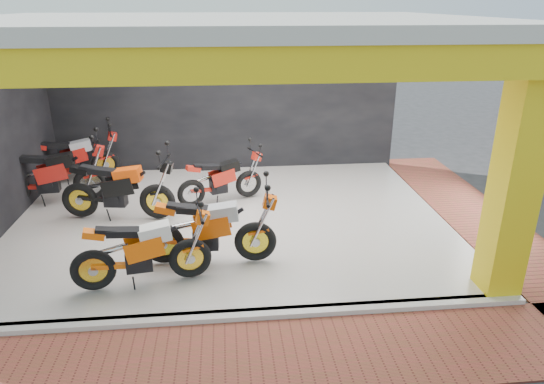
# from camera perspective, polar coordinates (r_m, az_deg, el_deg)

# --- Properties ---
(ground) EXTENTS (80.00, 80.00, 0.00)m
(ground) POSITION_cam_1_polar(r_m,az_deg,el_deg) (7.51, -4.57, -10.12)
(ground) COLOR #2D2D30
(ground) RESTS_ON ground
(showroom_floor) EXTENTS (8.00, 6.00, 0.10)m
(showroom_floor) POSITION_cam_1_polar(r_m,az_deg,el_deg) (9.25, -4.89, -3.36)
(showroom_floor) COLOR silver
(showroom_floor) RESTS_ON ground
(showroom_ceiling) EXTENTS (8.40, 6.40, 0.20)m
(showroom_ceiling) POSITION_cam_1_polar(r_m,az_deg,el_deg) (8.40, -5.69, 19.17)
(showroom_ceiling) COLOR beige
(showroom_ceiling) RESTS_ON corner_column
(back_wall) EXTENTS (8.20, 0.20, 3.50)m
(back_wall) POSITION_cam_1_polar(r_m,az_deg,el_deg) (11.70, -5.46, 10.70)
(back_wall) COLOR black
(back_wall) RESTS_ON ground
(corner_column) EXTENTS (0.50, 0.50, 3.50)m
(corner_column) POSITION_cam_1_polar(r_m,az_deg,el_deg) (7.15, 26.76, 1.36)
(corner_column) COLOR yellow
(corner_column) RESTS_ON ground
(header_beam_front) EXTENTS (8.40, 0.30, 0.40)m
(header_beam_front) POSITION_cam_1_polar(r_m,az_deg,el_deg) (5.44, -5.35, 14.75)
(header_beam_front) COLOR yellow
(header_beam_front) RESTS_ON corner_column
(header_beam_right) EXTENTS (0.30, 6.40, 0.40)m
(header_beam_right) POSITION_cam_1_polar(r_m,az_deg,el_deg) (9.34, 20.86, 16.32)
(header_beam_right) COLOR yellow
(header_beam_right) RESTS_ON corner_column
(floor_kerb) EXTENTS (8.00, 0.20, 0.10)m
(floor_kerb) POSITION_cam_1_polar(r_m,az_deg,el_deg) (6.64, -4.36, -14.37)
(floor_kerb) COLOR silver
(floor_kerb) RESTS_ON ground
(paver_front) EXTENTS (9.00, 1.40, 0.03)m
(paver_front) POSITION_cam_1_polar(r_m,az_deg,el_deg) (6.04, -4.13, -18.97)
(paver_front) COLOR brown
(paver_front) RESTS_ON ground
(paver_right) EXTENTS (1.40, 7.00, 0.03)m
(paver_right) POSITION_cam_1_polar(r_m,az_deg,el_deg) (10.46, 22.44, -2.19)
(paver_right) COLOR brown
(paver_right) RESTS_ON ground
(moto_hero) EXTENTS (2.17, 1.08, 1.27)m
(moto_hero) POSITION_cam_1_polar(r_m,az_deg,el_deg) (7.10, -9.74, -5.56)
(moto_hero) COLOR #F15D0A
(moto_hero) RESTS_ON showroom_floor
(moto_row_a) EXTENTS (2.24, 0.92, 1.34)m
(moto_row_a) POSITION_cam_1_polar(r_m,az_deg,el_deg) (7.43, -1.99, -3.65)
(moto_row_a) COLOR #DB5109
(moto_row_a) RESTS_ON showroom_floor
(moto_row_b) EXTENTS (2.02, 1.31, 1.16)m
(moto_row_b) POSITION_cam_1_polar(r_m,az_deg,el_deg) (9.97, -2.80, 2.46)
(moto_row_b) COLOR red
(moto_row_b) RESTS_ON showroom_floor
(moto_row_c) EXTENTS (2.36, 1.15, 1.38)m
(moto_row_c) POSITION_cam_1_polar(r_m,az_deg,el_deg) (9.14, -13.49, 0.82)
(moto_row_c) COLOR black
(moto_row_c) RESTS_ON showroom_floor
(moto_row_d) EXTENTS (2.38, 1.09, 1.41)m
(moto_row_d) POSITION_cam_1_polar(r_m,az_deg,el_deg) (10.41, -20.76, 2.60)
(moto_row_d) COLOR red
(moto_row_d) RESTS_ON showroom_floor
(moto_row_e) EXTENTS (2.27, 1.34, 1.31)m
(moto_row_e) POSITION_cam_1_polar(r_m,az_deg,el_deg) (11.68, -19.15, 4.54)
(moto_row_e) COLOR #B41913
(moto_row_e) RESTS_ON showroom_floor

